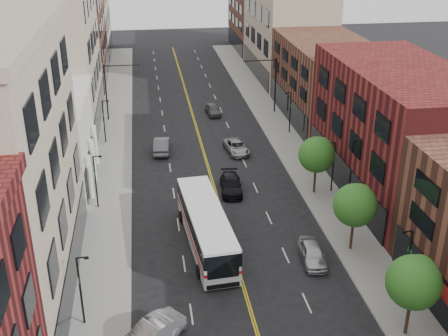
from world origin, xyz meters
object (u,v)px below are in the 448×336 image
car_lane_c (213,110)px  city_bus (206,225)px  car_lane_b (236,147)px  car_angle_b (151,334)px  car_parked_far (312,253)px  car_lane_a (231,185)px  car_lane_behind (162,145)px

car_lane_c → city_bus: bearing=-103.6°
car_lane_b → car_lane_c: car_lane_c is taller
city_bus → car_angle_b: (-4.73, -10.85, -1.09)m
city_bus → car_parked_far: 8.63m
car_lane_a → car_lane_c: car_lane_a is taller
car_angle_b → car_parked_far: bearing=80.0°
car_lane_a → car_angle_b: bearing=-107.8°
car_lane_a → car_lane_b: 9.73m
car_lane_a → car_lane_b: car_lane_a is taller
city_bus → car_parked_far: size_ratio=2.96×
car_lane_b → car_lane_c: 13.26m
car_lane_behind → car_lane_a: 12.46m
car_lane_a → car_lane_behind: bearing=124.1°
car_angle_b → car_parked_far: 14.51m
car_lane_b → car_lane_c: size_ratio=1.15×
city_bus → car_lane_a: size_ratio=2.60×
city_bus → car_parked_far: (7.80, -3.51, -1.14)m
city_bus → car_lane_b: size_ratio=2.70×
car_angle_b → car_lane_b: size_ratio=1.01×
car_parked_far → car_lane_behind: (-10.46, 23.56, 0.07)m
city_bus → car_lane_b: city_bus is taller
car_parked_far → car_lane_behind: bearing=118.0°
city_bus → car_lane_a: (3.50, 9.21, -1.17)m
car_lane_a → car_lane_b: size_ratio=1.04×
city_bus → car_lane_c: (4.69, 31.94, -1.18)m
car_lane_b → city_bus: bearing=-113.8°
car_lane_behind → car_lane_b: (8.29, -1.34, -0.14)m
car_parked_far → car_lane_b: car_parked_far is taller
car_lane_a → city_bus: bearing=-106.3°
car_angle_b → car_lane_a: (8.22, 20.06, -0.07)m
car_angle_b → car_lane_b: (10.36, 29.55, -0.13)m
city_bus → car_lane_c: bearing=77.3°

